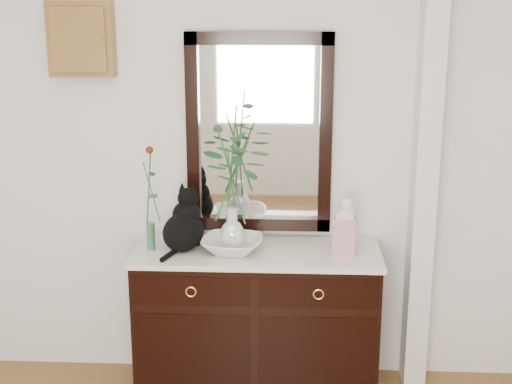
# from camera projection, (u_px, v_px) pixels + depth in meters

# --- Properties ---
(wall_back) EXTENTS (3.60, 0.04, 2.70)m
(wall_back) POSITION_uv_depth(u_px,v_px,m) (241.00, 149.00, 3.95)
(wall_back) COLOR silver
(wall_back) RESTS_ON ground
(pilaster) EXTENTS (0.12, 0.20, 2.70)m
(pilaster) POSITION_uv_depth(u_px,v_px,m) (425.00, 154.00, 3.83)
(pilaster) COLOR silver
(pilaster) RESTS_ON ground
(sideboard) EXTENTS (1.33, 0.52, 0.82)m
(sideboard) POSITION_uv_depth(u_px,v_px,m) (257.00, 314.00, 3.94)
(sideboard) COLOR black
(sideboard) RESTS_ON ground
(wall_mirror) EXTENTS (0.80, 0.06, 1.10)m
(wall_mirror) POSITION_uv_depth(u_px,v_px,m) (259.00, 134.00, 3.91)
(wall_mirror) COLOR black
(wall_mirror) RESTS_ON wall_back
(key_cabinet) EXTENTS (0.35, 0.10, 0.40)m
(key_cabinet) POSITION_uv_depth(u_px,v_px,m) (81.00, 39.00, 3.80)
(key_cabinet) COLOR brown
(key_cabinet) RESTS_ON wall_back
(cat) EXTENTS (0.31, 0.35, 0.34)m
(cat) POSITION_uv_depth(u_px,v_px,m) (183.00, 220.00, 3.80)
(cat) COLOR black
(cat) RESTS_ON sideboard
(lotus_bowl) EXTENTS (0.35, 0.35, 0.08)m
(lotus_bowl) POSITION_uv_depth(u_px,v_px,m) (232.00, 245.00, 3.79)
(lotus_bowl) COLOR silver
(lotus_bowl) RESTS_ON sideboard
(vase_branches) EXTENTS (0.42, 0.42, 0.78)m
(vase_branches) POSITION_uv_depth(u_px,v_px,m) (232.00, 178.00, 3.70)
(vase_branches) COLOR silver
(vase_branches) RESTS_ON lotus_bowl
(bud_vase_rose) EXTENTS (0.08, 0.08, 0.58)m
(bud_vase_rose) POSITION_uv_depth(u_px,v_px,m) (149.00, 198.00, 3.77)
(bud_vase_rose) COLOR #326E41
(bud_vase_rose) RESTS_ON sideboard
(ginger_jar) EXTENTS (0.14, 0.14, 0.32)m
(ginger_jar) POSITION_uv_depth(u_px,v_px,m) (346.00, 224.00, 3.75)
(ginger_jar) COLOR white
(ginger_jar) RESTS_ON sideboard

